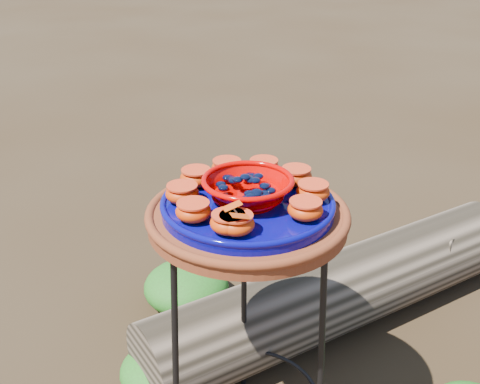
{
  "coord_description": "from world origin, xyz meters",
  "views": [
    {
      "loc": [
        -0.06,
        -1.24,
        1.39
      ],
      "look_at": [
        -0.02,
        0.0,
        0.79
      ],
      "focal_mm": 45.0,
      "sensor_mm": 36.0,
      "label": 1
    }
  ],
  "objects_px": {
    "terracotta_saucer": "(248,218)",
    "red_bowl": "(248,190)",
    "plant_stand": "(247,342)",
    "driftwood_log": "(341,291)",
    "cobalt_plate": "(248,206)"
  },
  "relations": [
    {
      "from": "cobalt_plate",
      "to": "driftwood_log",
      "type": "bearing_deg",
      "value": 55.07
    },
    {
      "from": "plant_stand",
      "to": "driftwood_log",
      "type": "height_order",
      "value": "plant_stand"
    },
    {
      "from": "cobalt_plate",
      "to": "red_bowl",
      "type": "distance_m",
      "value": 0.04
    },
    {
      "from": "terracotta_saucer",
      "to": "red_bowl",
      "type": "height_order",
      "value": "red_bowl"
    },
    {
      "from": "cobalt_plate",
      "to": "driftwood_log",
      "type": "height_order",
      "value": "cobalt_plate"
    },
    {
      "from": "terracotta_saucer",
      "to": "red_bowl",
      "type": "xyz_separation_m",
      "value": [
        0.0,
        0.0,
        0.07
      ]
    },
    {
      "from": "terracotta_saucer",
      "to": "driftwood_log",
      "type": "xyz_separation_m",
      "value": [
        0.36,
        0.51,
        -0.58
      ]
    },
    {
      "from": "plant_stand",
      "to": "driftwood_log",
      "type": "relative_size",
      "value": 0.46
    },
    {
      "from": "driftwood_log",
      "to": "cobalt_plate",
      "type": "bearing_deg",
      "value": -124.93
    },
    {
      "from": "terracotta_saucer",
      "to": "cobalt_plate",
      "type": "relative_size",
      "value": 1.17
    },
    {
      "from": "red_bowl",
      "to": "driftwood_log",
      "type": "distance_m",
      "value": 0.9
    },
    {
      "from": "terracotta_saucer",
      "to": "red_bowl",
      "type": "relative_size",
      "value": 2.33
    },
    {
      "from": "terracotta_saucer",
      "to": "red_bowl",
      "type": "bearing_deg",
      "value": 0.0
    },
    {
      "from": "terracotta_saucer",
      "to": "cobalt_plate",
      "type": "xyz_separation_m",
      "value": [
        0.0,
        0.0,
        0.03
      ]
    },
    {
      "from": "plant_stand",
      "to": "driftwood_log",
      "type": "xyz_separation_m",
      "value": [
        0.36,
        0.51,
        -0.21
      ]
    }
  ]
}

